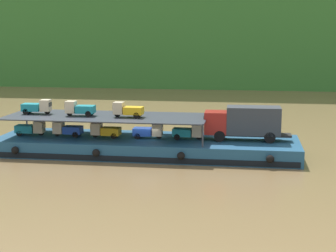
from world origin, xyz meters
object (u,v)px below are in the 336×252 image
Objects in this scene: mini_truck_lower_stern at (31,128)px; mini_truck_upper_mid at (80,109)px; mini_truck_lower_mid at (105,130)px; mini_truck_lower_bow at (188,132)px; mini_truck_upper_fore at (128,110)px; mini_truck_lower_aft at (67,129)px; mini_truck_upper_stern at (37,107)px; covered_lorry at (245,122)px; mini_truck_lower_fore at (149,131)px; cargo_barge at (147,146)px.

mini_truck_upper_mid is at bearing -0.17° from mini_truck_lower_stern.
mini_truck_lower_mid is 1.00× the size of mini_truck_lower_bow.
mini_truck_lower_stern is 1.00× the size of mini_truck_upper_fore.
mini_truck_upper_stern is at bearing 170.60° from mini_truck_lower_aft.
covered_lorry is 15.32m from mini_truck_upper_mid.
mini_truck_upper_stern reaches higher than mini_truck_lower_mid.
mini_truck_lower_mid is (-12.85, -0.73, -1.00)m from covered_lorry.
mini_truck_lower_bow is (-5.11, -0.27, -1.00)m from covered_lorry.
mini_truck_upper_fore reaches higher than mini_truck_lower_mid.
mini_truck_lower_mid is 1.00× the size of mini_truck_upper_stern.
mini_truck_lower_fore is (-8.79, -0.47, -1.00)m from covered_lorry.
mini_truck_lower_stern is 5.29m from mini_truck_upper_mid.
mini_truck_upper_mid is at bearing -7.54° from mini_truck_upper_stern.
mini_truck_lower_mid is 1.00× the size of mini_truck_upper_mid.
covered_lorry is at bearing 2.55° from cargo_barge.
mini_truck_upper_mid is at bearing -177.44° from covered_lorry.
mini_truck_lower_stern is 11.39m from mini_truck_lower_fore.
mini_truck_lower_fore is 2.76m from mini_truck_upper_fore.
mini_truck_lower_fore is at bearing -19.12° from cargo_barge.
mini_truck_upper_mid is (-10.17, -0.42, 2.00)m from mini_truck_lower_bow.
mini_truck_upper_fore is (4.61, -0.13, 0.00)m from mini_truck_upper_mid.
mini_truck_lower_mid is (-3.85, -0.33, 1.44)m from cargo_barge.
mini_truck_lower_fore is 1.00× the size of mini_truck_upper_mid.
mini_truck_upper_stern is at bearing 178.04° from mini_truck_lower_fore.
covered_lorry is 2.86× the size of mini_truck_lower_fore.
mini_truck_upper_stern is 4.44m from mini_truck_upper_mid.
cargo_barge is 9.33m from covered_lorry.
mini_truck_lower_stern is 1.01× the size of mini_truck_lower_fore.
mini_truck_lower_bow is (3.88, 0.14, 1.44)m from cargo_barge.
mini_truck_lower_mid is (3.73, -0.11, 0.00)m from mini_truck_lower_aft.
mini_truck_lower_fore reaches higher than cargo_barge.
covered_lorry is at bearing 4.36° from mini_truck_upper_fore.
mini_truck_lower_mid is at bearing -0.46° from mini_truck_lower_stern.
mini_truck_lower_aft is 2.39m from mini_truck_upper_mid.
mini_truck_lower_mid is at bearing -176.59° from mini_truck_lower_bow.
mini_truck_upper_fore is at bearing -1.61° from mini_truck_upper_mid.
mini_truck_upper_fore is (-1.67, -0.41, 3.44)m from cargo_barge.
mini_truck_lower_fore is at bearing 1.85° from mini_truck_upper_mid.
covered_lorry is 19.70m from mini_truck_upper_stern.
covered_lorry is 10.74m from mini_truck_upper_fore.
mini_truck_lower_aft is 3.73m from mini_truck_lower_mid.
mini_truck_upper_fore is (9.51, -0.14, 2.00)m from mini_truck_lower_stern.
mini_truck_upper_fore is (-1.88, -0.34, 2.00)m from mini_truck_lower_fore.
covered_lorry reaches higher than cargo_barge.
cargo_barge is at bearing 2.57° from mini_truck_upper_mid.
cargo_barge is at bearing 4.84° from mini_truck_lower_mid.
mini_truck_lower_aft is at bearing -178.40° from cargo_barge.
mini_truck_lower_stern is 1.02× the size of mini_truck_lower_aft.
mini_truck_upper_stern is at bearing -179.71° from covered_lorry.
mini_truck_lower_bow is (11.47, 0.35, 0.00)m from mini_truck_lower_aft.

